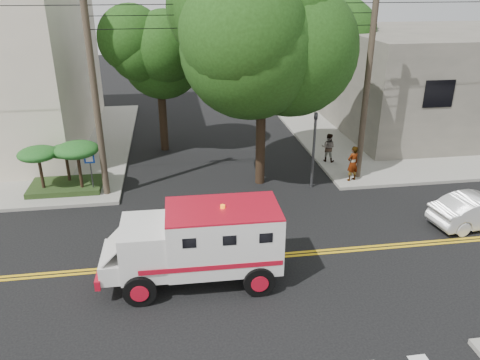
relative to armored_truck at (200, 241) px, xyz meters
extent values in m
plane|color=black|center=(1.88, 1.03, -1.46)|extent=(100.00, 100.00, 0.00)
cube|color=gray|center=(15.38, 14.53, -1.39)|extent=(17.00, 17.00, 0.15)
cube|color=#605C52|center=(16.88, 15.03, 1.69)|extent=(14.00, 12.00, 6.00)
cylinder|color=#382D23|center=(-3.72, 7.03, 3.04)|extent=(0.28, 0.28, 9.00)
cylinder|color=#382D23|center=(8.18, 7.23, 3.04)|extent=(0.28, 0.28, 9.00)
cylinder|color=black|center=(3.38, 7.53, 2.04)|extent=(0.44, 0.44, 7.00)
sphere|color=#1B3A0F|center=(3.38, 7.53, 5.54)|extent=(5.32, 5.32, 5.32)
sphere|color=#1B3A0F|center=(4.52, 6.77, 6.11)|extent=(4.56, 4.56, 4.56)
cylinder|color=black|center=(-1.12, 13.03, 1.34)|extent=(0.44, 0.44, 5.60)
sphere|color=#1B3A0F|center=(-1.12, 13.03, 4.14)|extent=(3.92, 3.92, 3.92)
sphere|color=#1B3A0F|center=(-0.28, 12.47, 4.56)|extent=(3.36, 3.36, 3.36)
cylinder|color=black|center=(10.38, 17.03, 1.51)|extent=(0.44, 0.44, 5.95)
sphere|color=#1B3A0F|center=(10.38, 17.03, 4.49)|extent=(4.20, 4.20, 4.20)
sphere|color=#1B3A0F|center=(11.28, 16.43, 4.94)|extent=(3.60, 3.60, 3.60)
cylinder|color=#3F3F42|center=(5.68, 6.63, 0.34)|extent=(0.12, 0.12, 3.60)
imported|color=#3F3F42|center=(5.68, 6.63, 1.69)|extent=(0.15, 0.18, 0.90)
cylinder|color=#3F3F42|center=(-4.32, 7.23, -0.46)|extent=(0.06, 0.06, 2.00)
cube|color=#0C33A5|center=(-4.32, 7.17, 0.34)|extent=(0.45, 0.03, 0.45)
cube|color=#1E3314|center=(-5.62, 7.83, -1.19)|extent=(3.20, 2.00, 0.24)
cylinder|color=black|center=(-6.52, 7.53, -0.31)|extent=(0.14, 0.14, 1.52)
ellipsoid|color=#174E1A|center=(-6.52, 7.53, 0.54)|extent=(1.73, 1.73, 0.60)
cylinder|color=black|center=(-5.52, 8.23, -0.39)|extent=(0.14, 0.14, 1.36)
ellipsoid|color=#174E1A|center=(-5.52, 8.23, 0.37)|extent=(1.55, 1.55, 0.54)
cylinder|color=black|center=(-4.82, 7.33, -0.23)|extent=(0.14, 0.14, 1.68)
ellipsoid|color=#174E1A|center=(-4.82, 7.33, 0.71)|extent=(1.91, 1.91, 0.66)
cube|color=silver|center=(0.73, -0.01, 0.11)|extent=(3.54, 2.13, 1.89)
cube|color=silver|center=(-1.70, 0.03, -0.07)|extent=(1.47, 2.00, 1.53)
cube|color=black|center=(-2.40, 0.04, 0.33)|extent=(0.08, 1.53, 0.63)
cube|color=silver|center=(-2.64, 0.04, -0.52)|extent=(0.84, 1.81, 0.63)
cube|color=#B40D21|center=(-3.09, 0.05, -0.74)|extent=(0.19, 1.94, 0.31)
cube|color=#B40D21|center=(0.73, -0.01, 1.08)|extent=(3.54, 2.13, 0.05)
cylinder|color=black|center=(-1.89, -0.98, -0.97)|extent=(0.99, 0.30, 0.99)
cylinder|color=black|center=(-1.86, 1.04, -0.97)|extent=(0.99, 0.30, 0.99)
cylinder|color=black|center=(1.70, -1.04, -0.97)|extent=(0.99, 0.30, 0.99)
cylinder|color=black|center=(1.74, 0.98, -0.97)|extent=(0.99, 0.30, 0.99)
imported|color=silver|center=(11.12, 2.07, -0.82)|extent=(4.08, 1.88, 1.30)
imported|color=gray|center=(7.69, 6.80, -0.46)|extent=(0.73, 0.60, 1.71)
imported|color=gray|center=(7.38, 9.43, -0.56)|extent=(0.93, 0.87, 1.51)
camera|label=1|loc=(-0.66, -12.75, 7.56)|focal=35.00mm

